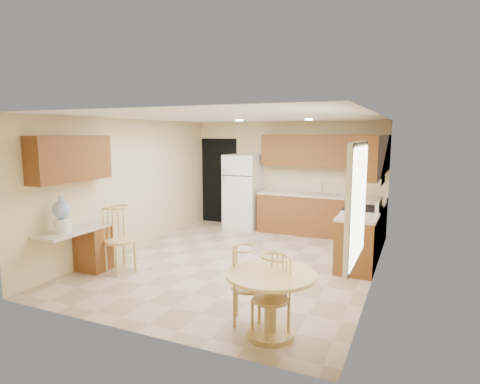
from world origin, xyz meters
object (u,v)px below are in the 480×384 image
at_px(chair_table_a, 245,280).
at_px(chair_table_b, 268,292).
at_px(dining_table, 271,295).
at_px(water_crock, 62,216).
at_px(chair_desk, 115,234).
at_px(refrigerator, 243,192).
at_px(stove, 361,232).

height_order(chair_table_a, chair_table_b, chair_table_a).
height_order(dining_table, water_crock, water_crock).
distance_m(dining_table, chair_desk, 3.09).
bearing_deg(chair_desk, refrigerator, -169.88).
relative_size(dining_table, water_crock, 1.80).
bearing_deg(water_crock, refrigerator, 76.30).
relative_size(refrigerator, dining_table, 1.75).
distance_m(stove, dining_table, 3.42).
distance_m(stove, chair_table_a, 3.37).
distance_m(stove, chair_desk, 4.27).
bearing_deg(chair_table_b, dining_table, -59.15).
xyz_separation_m(stove, water_crock, (-3.92, -3.09, 0.55)).
relative_size(refrigerator, chair_desk, 1.64).
distance_m(chair_table_a, water_crock, 3.07).
height_order(stove, chair_table_b, stove).
bearing_deg(stove, water_crock, -141.82).
bearing_deg(chair_table_a, chair_table_b, 40.37).
bearing_deg(chair_desk, chair_table_a, 92.76).
relative_size(refrigerator, chair_table_b, 1.92).
relative_size(chair_table_a, chair_table_b, 1.01).
distance_m(chair_table_a, chair_desk, 2.70).
bearing_deg(chair_desk, chair_table_b, 90.86).
bearing_deg(chair_table_a, dining_table, 51.40).
relative_size(refrigerator, stove, 1.60).
bearing_deg(chair_desk, dining_table, 92.38).
relative_size(stove, chair_table_b, 1.20).
bearing_deg(chair_table_a, water_crock, -112.16).
height_order(stove, dining_table, stove).
height_order(refrigerator, water_crock, refrigerator).
xyz_separation_m(stove, chair_desk, (-3.47, -2.48, 0.18)).
bearing_deg(stove, chair_table_b, -98.61).
height_order(stove, water_crock, water_crock).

